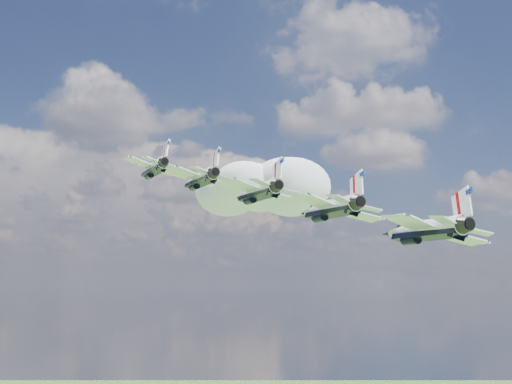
# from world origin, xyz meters

# --- Properties ---
(cloud_far) EXTENTS (59.66, 46.88, 23.44)m
(cloud_far) POSITION_xyz_m (8.50, 236.62, 180.60)
(cloud_far) COLOR white
(jet_0) EXTENTS (13.93, 15.90, 5.99)m
(jet_0) POSITION_xyz_m (-5.90, -0.51, 149.09)
(jet_0) COLOR white
(jet_1) EXTENTS (13.93, 15.90, 5.99)m
(jet_1) POSITION_xyz_m (1.39, -9.72, 146.21)
(jet_1) COLOR white
(jet_2) EXTENTS (13.93, 15.90, 5.99)m
(jet_2) POSITION_xyz_m (8.68, -18.94, 143.33)
(jet_2) COLOR silver
(jet_3) EXTENTS (13.93, 15.90, 5.99)m
(jet_3) POSITION_xyz_m (15.97, -28.16, 140.45)
(jet_3) COLOR white
(jet_4) EXTENTS (13.93, 15.90, 5.99)m
(jet_4) POSITION_xyz_m (23.26, -37.38, 137.57)
(jet_4) COLOR white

